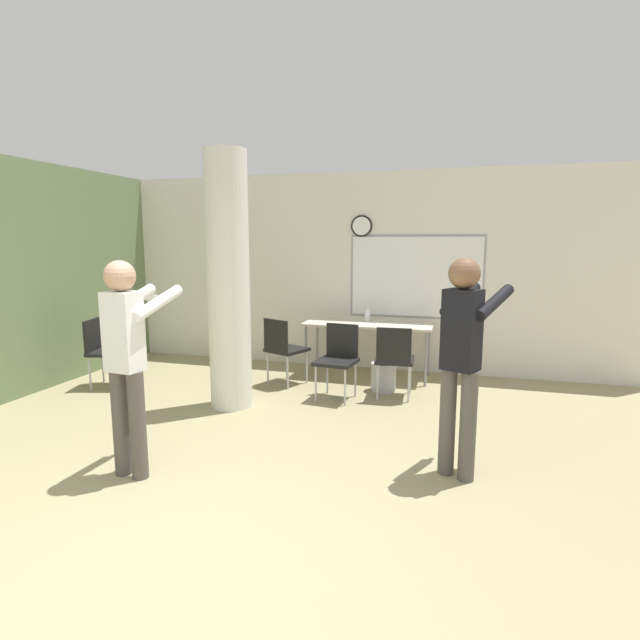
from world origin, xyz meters
TOP-DOWN VIEW (x-y plane):
  - ground_plane at (0.00, 0.00)m, footprint 24.00×24.00m
  - wall_left_accent at (-3.50, 2.50)m, footprint 0.12×7.00m
  - wall_back at (0.02, 5.06)m, footprint 8.00×0.15m
  - support_pillar at (-0.91, 2.90)m, footprint 0.46×0.46m
  - folding_table at (0.34, 4.55)m, footprint 1.72×0.66m
  - bottle_on_table at (0.30, 4.67)m, footprint 0.07×0.07m
  - waste_bin at (0.65, 3.94)m, footprint 0.31×0.31m
  - chair_by_left_wall at (-2.80, 3.14)m, footprint 0.54×0.54m
  - chair_table_left at (-0.63, 3.85)m, footprint 0.58×0.58m
  - chair_table_front at (0.18, 3.52)m, footprint 0.49×0.49m
  - chair_table_right at (0.82, 3.67)m, footprint 0.46×0.46m
  - person_playing_front at (-0.91, 1.15)m, footprint 0.42×0.68m
  - person_playing_side at (1.57, 1.85)m, footprint 0.57×0.72m

SIDE VIEW (x-z plane):
  - ground_plane at x=0.00m, z-range 0.00..0.00m
  - waste_bin at x=0.65m, z-range 0.00..0.35m
  - chair_by_left_wall at x=-2.80m, z-range 0.08..0.95m
  - chair_table_left at x=-0.63m, z-range 0.08..0.95m
  - chair_table_front at x=0.18m, z-range 0.08..0.95m
  - chair_table_right at x=0.82m, z-range 0.08..0.95m
  - folding_table at x=0.34m, z-range 0.32..1.06m
  - bottle_on_table at x=0.30m, z-range 0.71..0.97m
  - person_playing_front at x=-0.91m, z-range 0.15..1.86m
  - person_playing_side at x=1.57m, z-range 0.15..1.88m
  - wall_back at x=0.02m, z-range 0.00..2.80m
  - wall_left_accent at x=-3.50m, z-range 0.00..2.80m
  - support_pillar at x=-0.91m, z-range 0.00..2.80m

